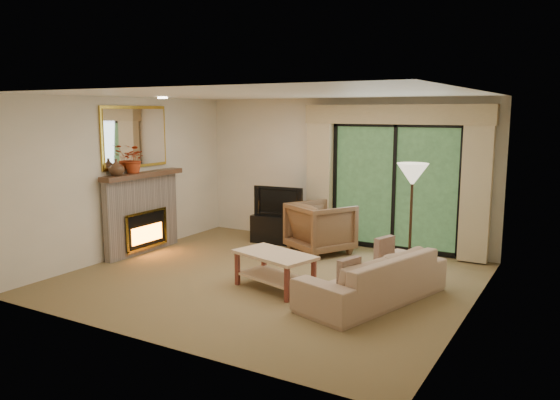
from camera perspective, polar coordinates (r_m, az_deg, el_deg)
The scene contains 22 objects.
floor at distance 7.91m, azimuth -1.10°, elevation -8.20°, with size 5.50×5.50×0.00m, color olive.
ceiling at distance 7.55m, azimuth -1.16°, elevation 10.99°, with size 5.50×5.50×0.00m, color white.
wall_back at distance 9.83m, azimuth 6.45°, elevation 2.94°, with size 5.00×5.00×0.00m, color beige.
wall_front at distance 5.66m, azimuth -14.36°, elevation -1.95°, with size 5.00×5.00×0.00m, color beige.
wall_left at distance 9.33m, azimuth -15.74°, elevation 2.32°, with size 5.00×5.00×0.00m, color beige.
wall_right at distance 6.64m, azimuth 19.62°, elevation -0.57°, with size 5.00×5.00×0.00m, color beige.
fireplace at distance 9.48m, azimuth -14.21°, elevation -1.28°, with size 0.24×1.70×1.37m, color slate, non-canonical shape.
mirror at distance 9.40m, azimuth -14.89°, elevation 6.38°, with size 0.07×1.45×1.02m, color gold, non-canonical shape.
sliding_door at distance 9.45m, azimuth 11.87°, elevation 1.33°, with size 2.26×0.10×2.16m, color black, non-canonical shape.
curtain_left at distance 9.84m, azimuth 4.20°, elevation 2.40°, with size 0.45×0.18×2.35m, color tan.
curtain_right at distance 9.00m, azimuth 19.84°, elevation 1.23°, with size 0.45×0.18×2.35m, color tan.
cornice at distance 9.28m, azimuth 11.94°, elevation 8.74°, with size 3.20×0.24×0.32m, color tan.
media_console at distance 9.93m, azimuth 0.03°, elevation -3.06°, with size 1.01×0.45×0.50m, color black.
tv at distance 9.84m, azimuth 0.03°, elevation -0.09°, with size 0.94×0.12×0.54m, color black.
armchair at distance 9.25m, azimuth 4.27°, elevation -2.89°, with size 0.92×0.94×0.86m, color brown.
sofa at distance 7.03m, azimuth 9.68°, elevation -7.94°, with size 2.12×0.83×0.62m, color #A28167.
pillow_near at distance 6.45m, azimuth 7.22°, elevation -7.54°, with size 0.09×0.34×0.34m, color #4F2E20.
pillow_far at distance 7.55m, azimuth 10.85°, elevation -5.12°, with size 0.09×0.35×0.35m, color #4F2E20.
coffee_table at distance 7.40m, azimuth -0.56°, elevation -7.43°, with size 1.10×0.61×0.50m, color #D3AE86, non-canonical shape.
floor_lamp at distance 7.99m, azimuth 13.50°, elevation -2.16°, with size 0.44×0.44×1.65m, color beige, non-canonical shape.
vase at distance 8.98m, azimuth -16.74°, elevation 3.30°, with size 0.25×0.25×0.26m, color #4A2F1E.
branches at distance 9.24m, azimuth -15.00°, elevation 4.15°, with size 0.41×0.36×0.46m, color #AE3A18.
Camera 1 is at (3.91, -6.45, 2.37)m, focal length 35.00 mm.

